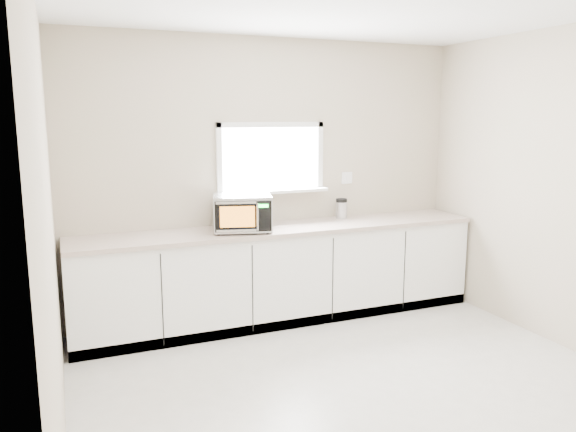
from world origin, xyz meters
TOP-DOWN VIEW (x-y plane):
  - ground at (0.00, 0.00)m, footprint 4.00×4.00m
  - back_wall at (0.00, 2.00)m, footprint 4.00×0.17m
  - cabinets at (0.00, 1.70)m, footprint 3.92×0.60m
  - countertop at (0.00, 1.69)m, footprint 3.92×0.64m
  - microwave at (-0.41, 1.63)m, footprint 0.60×0.52m
  - knife_block at (-0.46, 1.69)m, footprint 0.13×0.22m
  - cutting_board at (-0.37, 1.94)m, footprint 0.27×0.06m
  - coffee_grinder at (0.73, 1.88)m, footprint 0.12×0.12m

SIDE VIEW (x-z plane):
  - ground at x=0.00m, z-range 0.00..0.00m
  - cabinets at x=0.00m, z-range 0.00..0.88m
  - countertop at x=0.00m, z-range 0.88..0.92m
  - coffee_grinder at x=0.73m, z-range 0.92..1.13m
  - knife_block at x=-0.46m, z-range 0.90..1.19m
  - cutting_board at x=-0.37m, z-range 0.92..1.19m
  - microwave at x=-0.41m, z-range 0.93..1.26m
  - back_wall at x=0.00m, z-range 0.01..2.71m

